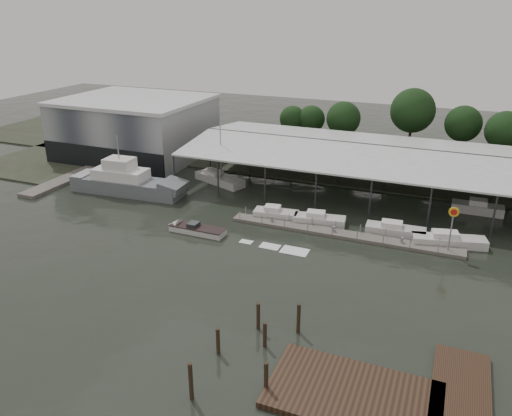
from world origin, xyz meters
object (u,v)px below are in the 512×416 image
at_px(shell_fuel_sign, 452,221).
at_px(speedboat_underway, 193,229).
at_px(grey_trawler, 128,183).
at_px(white_sailboat, 219,179).

distance_m(shell_fuel_sign, speedboat_underway, 29.86).
height_order(grey_trawler, white_sailboat, white_sailboat).
xyz_separation_m(shell_fuel_sign, grey_trawler, (-44.55, 2.61, -2.35)).
xyz_separation_m(white_sailboat, speedboat_underway, (5.18, -17.57, -0.26)).
bearing_deg(shell_fuel_sign, speedboat_underway, -168.62).
bearing_deg(grey_trawler, speedboat_underway, -32.45).
relative_size(shell_fuel_sign, speedboat_underway, 0.30).
xyz_separation_m(grey_trawler, speedboat_underway, (15.48, -8.46, -1.19)).
bearing_deg(grey_trawler, shell_fuel_sign, -7.13).
bearing_deg(white_sailboat, grey_trawler, -117.07).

